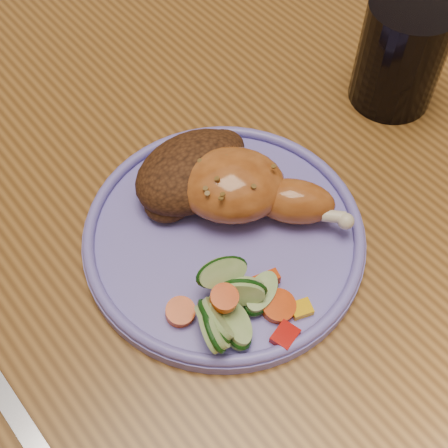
# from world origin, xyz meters

# --- Properties ---
(ground) EXTENTS (4.00, 4.00, 0.00)m
(ground) POSITION_xyz_m (0.00, 0.00, 0.00)
(ground) COLOR #56361D
(ground) RESTS_ON ground
(dining_table) EXTENTS (0.90, 1.40, 0.75)m
(dining_table) POSITION_xyz_m (0.00, 0.00, 0.67)
(dining_table) COLOR brown
(dining_table) RESTS_ON ground
(plate) EXTENTS (0.25, 0.25, 0.01)m
(plate) POSITION_xyz_m (-0.04, -0.11, 0.76)
(plate) COLOR #6B61C1
(plate) RESTS_ON dining_table
(plate_rim) EXTENTS (0.24, 0.24, 0.01)m
(plate_rim) POSITION_xyz_m (-0.04, -0.11, 0.77)
(plate_rim) COLOR #6B61C1
(plate_rim) RESTS_ON plate
(chicken_leg) EXTENTS (0.13, 0.15, 0.05)m
(chicken_leg) POSITION_xyz_m (-0.01, -0.09, 0.79)
(chicken_leg) COLOR #A95923
(chicken_leg) RESTS_ON plate
(rice_pilaf) EXTENTS (0.12, 0.08, 0.05)m
(rice_pilaf) POSITION_xyz_m (-0.03, -0.05, 0.78)
(rice_pilaf) COLOR #402110
(rice_pilaf) RESTS_ON plate
(vegetable_pile) EXTENTS (0.10, 0.10, 0.05)m
(vegetable_pile) POSITION_xyz_m (-0.08, -0.17, 0.78)
(vegetable_pile) COLOR #A50A05
(vegetable_pile) RESTS_ON plate
(drinking_glass) EXTENTS (0.08, 0.08, 0.11)m
(drinking_glass) POSITION_xyz_m (0.21, -0.08, 0.81)
(drinking_glass) COLOR black
(drinking_glass) RESTS_ON dining_table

